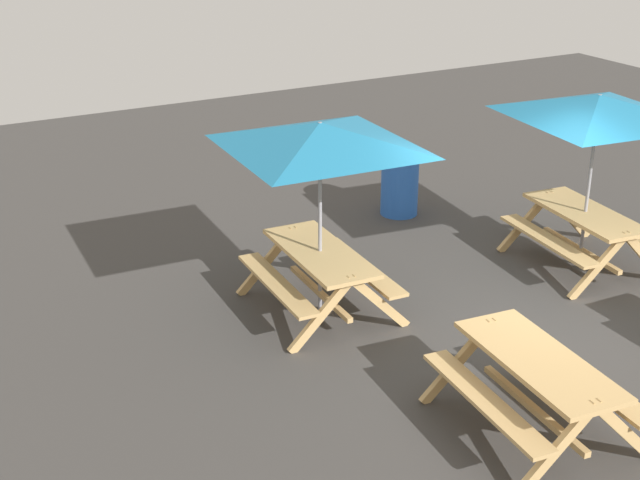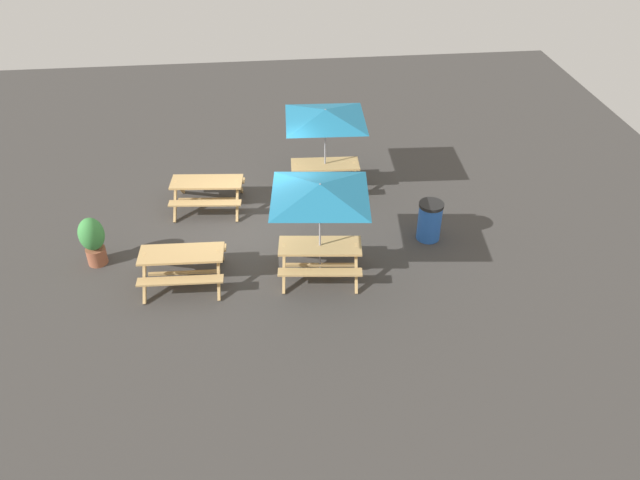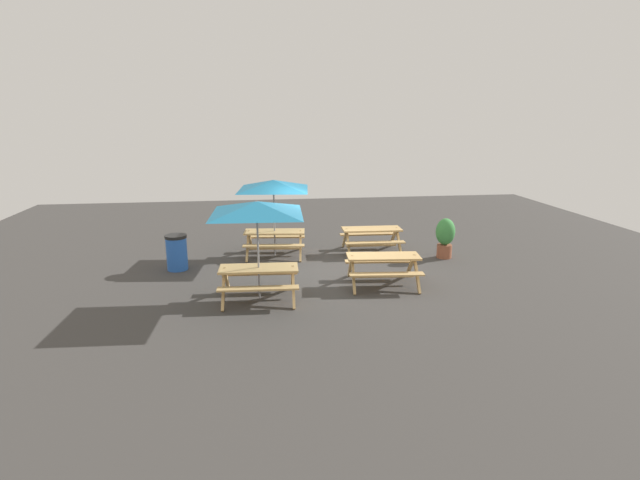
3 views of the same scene
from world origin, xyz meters
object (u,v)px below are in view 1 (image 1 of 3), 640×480
picnic_table_3 (537,377)px  trash_bin_blue (400,183)px  picnic_table_2 (320,150)px  picnic_table_0 (597,119)px

picnic_table_3 → trash_bin_blue: (5.29, -1.97, -0.07)m
trash_bin_blue → picnic_table_2: bearing=130.7°
picnic_table_0 → trash_bin_blue: picnic_table_0 is taller
picnic_table_3 → picnic_table_2: bearing=16.0°
picnic_table_2 → trash_bin_blue: bearing=-46.5°
picnic_table_2 → picnic_table_3: picnic_table_2 is taller
picnic_table_3 → trash_bin_blue: trash_bin_blue is taller
picnic_table_2 → picnic_table_3: bearing=-166.3°
picnic_table_0 → picnic_table_3: bearing=136.3°
picnic_table_2 → picnic_table_3: 3.45m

